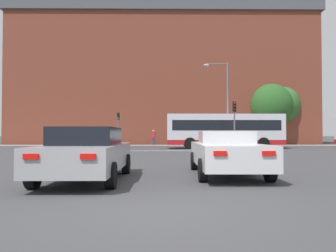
% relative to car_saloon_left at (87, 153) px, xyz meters
% --- Properties ---
extents(ground_plane, '(400.00, 400.00, 0.00)m').
position_rel_car_saloon_left_xyz_m(ground_plane, '(2.10, -3.67, -0.76)').
color(ground_plane, '#3D3D3F').
extents(stop_line_strip, '(8.51, 0.30, 0.01)m').
position_rel_car_saloon_left_xyz_m(stop_line_strip, '(2.10, 16.09, -0.76)').
color(stop_line_strip, silver).
rests_on(stop_line_strip, ground_plane).
extents(far_pavement, '(69.46, 2.50, 0.01)m').
position_rel_car_saloon_left_xyz_m(far_pavement, '(2.10, 28.54, -0.76)').
color(far_pavement, '#A09B91').
rests_on(far_pavement, ground_plane).
extents(brick_civic_building, '(40.24, 15.35, 24.99)m').
position_rel_car_saloon_left_xyz_m(brick_civic_building, '(1.84, 38.33, 8.45)').
color(brick_civic_building, brown).
rests_on(brick_civic_building, ground_plane).
extents(car_saloon_left, '(2.06, 4.82, 1.48)m').
position_rel_car_saloon_left_xyz_m(car_saloon_left, '(0.00, 0.00, 0.00)').
color(car_saloon_left, '#9E9EA3').
rests_on(car_saloon_left, ground_plane).
extents(car_roadster_right, '(2.08, 4.96, 1.38)m').
position_rel_car_saloon_left_xyz_m(car_roadster_right, '(4.12, 1.14, -0.06)').
color(car_roadster_right, silver).
rests_on(car_roadster_right, ground_plane).
extents(bus_crossing_lead, '(10.32, 2.74, 3.06)m').
position_rel_car_saloon_left_xyz_m(bus_crossing_lead, '(7.56, 20.32, 0.88)').
color(bus_crossing_lead, silver).
rests_on(bus_crossing_lead, ground_plane).
extents(traffic_light_far_left, '(0.26, 0.31, 3.75)m').
position_rel_car_saloon_left_xyz_m(traffic_light_far_left, '(-3.12, 28.16, 1.78)').
color(traffic_light_far_left, slate).
rests_on(traffic_light_far_left, ground_plane).
extents(traffic_light_near_right, '(0.26, 0.31, 3.85)m').
position_rel_car_saloon_left_xyz_m(traffic_light_near_right, '(7.64, 16.31, 1.84)').
color(traffic_light_near_right, slate).
rests_on(traffic_light_near_right, ground_plane).
extents(street_lamp_junction, '(2.26, 0.36, 7.83)m').
position_rel_car_saloon_left_xyz_m(street_lamp_junction, '(7.55, 20.42, 3.98)').
color(street_lamp_junction, slate).
rests_on(street_lamp_junction, ground_plane).
extents(pedestrian_waiting, '(0.45, 0.34, 1.80)m').
position_rel_car_saloon_left_xyz_m(pedestrian_waiting, '(0.86, 29.24, 0.30)').
color(pedestrian_waiting, '#333851').
rests_on(pedestrian_waiting, ground_plane).
extents(pedestrian_walking_east, '(0.45, 0.32, 1.82)m').
position_rel_car_saloon_left_xyz_m(pedestrian_walking_east, '(-7.87, 28.43, 0.32)').
color(pedestrian_walking_east, brown).
rests_on(pedestrian_walking_east, ground_plane).
extents(tree_by_building, '(5.24, 5.24, 7.53)m').
position_rel_car_saloon_left_xyz_m(tree_by_building, '(15.39, 31.11, 4.00)').
color(tree_by_building, '#4C3823').
rests_on(tree_by_building, ground_plane).
extents(tree_kerbside, '(4.67, 4.67, 7.42)m').
position_rel_car_saloon_left_xyz_m(tree_kerbside, '(16.95, 32.02, 4.19)').
color(tree_kerbside, '#4C3823').
rests_on(tree_kerbside, ground_plane).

